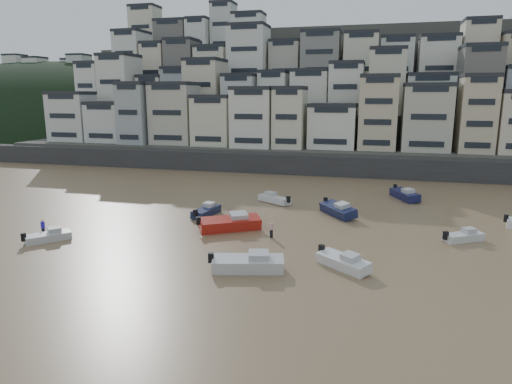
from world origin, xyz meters
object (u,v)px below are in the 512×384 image
(boat_c, at_px, (230,221))
(boat_d, at_px, (464,235))
(boat_b, at_px, (343,260))
(boat_j, at_px, (48,235))
(boat_h, at_px, (274,198))
(person_pink, at_px, (271,229))
(boat_e, at_px, (338,209))
(person_blue, at_px, (43,228))
(boat_f, at_px, (206,209))
(boat_i, at_px, (405,193))
(boat_a, at_px, (248,261))

(boat_c, distance_m, boat_d, 23.40)
(boat_b, relative_size, boat_j, 1.17)
(boat_d, bearing_deg, boat_h, 120.51)
(boat_d, relative_size, person_pink, 2.59)
(boat_e, bearing_deg, boat_d, 26.29)
(person_blue, bearing_deg, boat_f, 41.81)
(boat_e, xyz_separation_m, boat_f, (-15.14, -3.93, -0.13))
(boat_i, bearing_deg, boat_b, -36.80)
(boat_b, bearing_deg, boat_j, -141.73)
(boat_a, distance_m, person_pink, 9.27)
(boat_a, bearing_deg, boat_j, 159.02)
(boat_j, bearing_deg, boat_b, -49.19)
(boat_i, relative_size, person_blue, 3.57)
(boat_b, bearing_deg, person_blue, -144.32)
(person_blue, bearing_deg, boat_c, 20.68)
(boat_e, height_order, person_pink, person_pink)
(boat_f, bearing_deg, boat_d, -87.39)
(boat_h, distance_m, person_blue, 28.06)
(boat_e, bearing_deg, boat_f, -111.87)
(boat_h, bearing_deg, boat_i, -126.35)
(boat_a, distance_m, boat_e, 20.32)
(boat_b, height_order, boat_c, boat_c)
(boat_c, height_order, boat_i, boat_c)
(boat_f, bearing_deg, person_pink, -116.03)
(boat_b, distance_m, boat_i, 28.75)
(boat_h, bearing_deg, boat_f, 84.07)
(person_pink, bearing_deg, boat_h, 101.36)
(boat_f, relative_size, boat_i, 0.85)
(boat_h, relative_size, person_blue, 3.03)
(boat_h, xyz_separation_m, boat_j, (-17.93, -21.44, -0.10))
(boat_e, bearing_deg, person_pink, -65.62)
(boat_i, xyz_separation_m, person_pink, (-13.86, -21.41, 0.02))
(boat_c, height_order, boat_h, boat_c)
(boat_d, relative_size, boat_j, 0.99)
(boat_i, height_order, person_pink, person_pink)
(boat_b, xyz_separation_m, boat_f, (-17.01, 13.01, -0.00))
(boat_i, bearing_deg, boat_a, -48.27)
(boat_d, relative_size, boat_i, 0.73)
(boat_c, relative_size, boat_i, 1.14)
(person_blue, bearing_deg, person_pink, 13.50)
(boat_c, xyz_separation_m, boat_h, (1.84, 13.39, -0.25))
(boat_b, xyz_separation_m, boat_j, (-28.49, -0.11, -0.10))
(boat_a, xyz_separation_m, person_blue, (-22.74, 3.86, 0.01))
(boat_b, height_order, boat_i, boat_i)
(boat_a, bearing_deg, boat_c, 101.05)
(boat_c, xyz_separation_m, boat_f, (-4.60, 5.06, -0.24))
(boat_c, xyz_separation_m, boat_d, (23.28, 2.42, -0.35))
(boat_b, relative_size, boat_f, 1.00)
(boat_d, bearing_deg, boat_c, 153.54)
(boat_f, relative_size, boat_h, 1.01)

